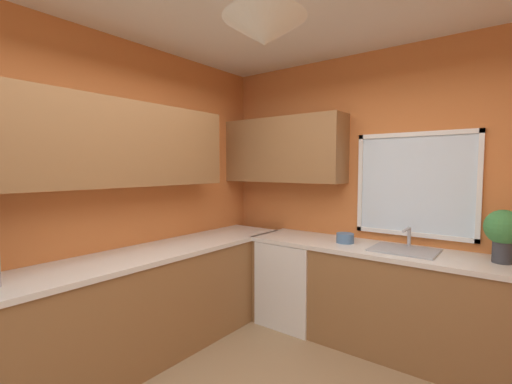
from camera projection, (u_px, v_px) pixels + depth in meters
room_shell at (262, 140)px, 2.38m from camera, size 3.56×3.95×2.79m
counter_run_left at (121, 313)px, 2.78m from camera, size 0.65×3.56×0.90m
counter_run_back at (391, 299)px, 3.07m from camera, size 2.65×0.65×0.90m
dishwasher at (295, 281)px, 3.63m from camera, size 0.60×0.60×0.85m
sink_assembly at (404, 249)px, 2.98m from camera, size 0.52×0.40×0.19m
potted_plant at (503, 231)px, 2.59m from camera, size 0.26×0.26×0.40m
bowl at (345, 238)px, 3.30m from camera, size 0.16×0.16×0.09m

